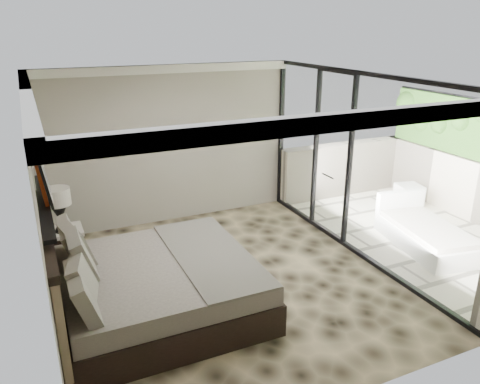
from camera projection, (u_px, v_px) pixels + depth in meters
name	position (u px, v px, depth m)	size (l,w,h in m)	color
floor	(225.00, 282.00, 6.61)	(5.00, 5.00, 0.00)	black
ceiling	(222.00, 80.00, 5.66)	(4.50, 5.00, 0.02)	silver
back_wall	(169.00, 146.00, 8.26)	(4.50, 0.02, 2.80)	gray
left_wall	(40.00, 216.00, 5.26)	(0.02, 5.00, 2.80)	gray
glass_wall	(362.00, 168.00, 7.01)	(0.08, 5.00, 2.80)	white
terrace_slab	(424.00, 238.00, 8.09)	(3.00, 5.00, 0.12)	silver
picture_ledge	(44.00, 204.00, 5.33)	(0.12, 2.20, 0.05)	black
bed	(151.00, 285.00, 5.78)	(2.42, 2.34, 1.34)	black
nightstand	(67.00, 245.00, 7.14)	(0.50, 0.50, 0.50)	black
table_lamp	(58.00, 204.00, 6.83)	(0.37, 0.37, 0.68)	black
abstract_canvas	(35.00, 158.00, 5.39)	(0.04, 0.90, 0.90)	#B80F10
framed_print	(44.00, 178.00, 5.19)	(0.03, 0.50, 0.60)	black
ottoman	(409.00, 196.00, 9.27)	(0.45, 0.45, 0.45)	silver
lounger	(424.00, 234.00, 7.62)	(1.16, 1.87, 0.68)	white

